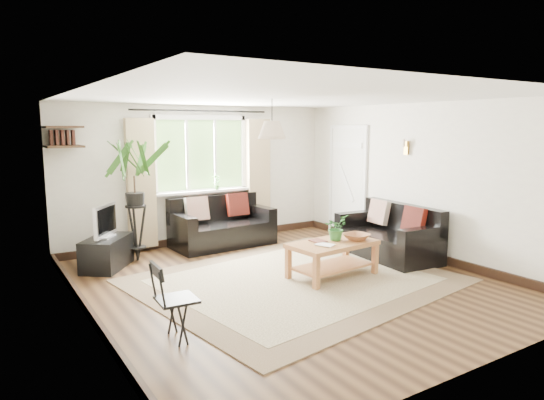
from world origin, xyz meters
TOP-DOWN VIEW (x-y plane):
  - floor at (0.00, 0.00)m, footprint 5.50×5.50m
  - ceiling at (0.00, 0.00)m, footprint 5.50×5.50m
  - wall_back at (0.00, 2.75)m, footprint 5.00×0.02m
  - wall_front at (0.00, -2.75)m, footprint 5.00×0.02m
  - wall_left at (-2.50, 0.00)m, footprint 0.02×5.50m
  - wall_right at (2.50, 0.00)m, footprint 0.02×5.50m
  - rug at (0.12, 0.01)m, footprint 4.27×3.81m
  - window at (0.00, 2.71)m, footprint 2.50×0.16m
  - door at (2.47, 1.70)m, footprint 0.06×0.96m
  - corner_shelf at (-2.25, 2.50)m, footprint 0.50×0.50m
  - pendant_lamp at (0.00, 0.40)m, footprint 0.36×0.36m
  - wall_sconce at (2.43, 0.30)m, footprint 0.12×0.12m
  - sofa_back at (0.18, 2.26)m, footprint 1.74×0.94m
  - sofa_right at (2.02, 0.22)m, footprint 1.72×0.94m
  - coffee_table at (0.65, -0.12)m, footprint 1.25×0.76m
  - table_plant at (0.75, -0.06)m, footprint 0.39×0.36m
  - bowl at (1.00, -0.20)m, footprint 0.40×0.40m
  - book_a at (0.35, -0.25)m, footprint 0.24×0.28m
  - book_b at (0.39, -0.01)m, footprint 0.18×0.23m
  - tv_stand at (-1.85, 1.95)m, footprint 0.90×0.96m
  - tv at (-1.85, 1.95)m, footprint 0.57×0.65m
  - palm_stand at (-1.35, 2.12)m, footprint 0.79×0.79m
  - folding_chair at (-1.87, -0.85)m, footprint 0.42×0.42m
  - sill_plant at (0.25, 2.63)m, footprint 0.14×0.10m

SIDE VIEW (x-z plane):
  - floor at x=0.00m, z-range 0.00..0.00m
  - rug at x=0.12m, z-range 0.00..0.02m
  - tv_stand at x=-1.85m, z-range 0.00..0.46m
  - coffee_table at x=0.65m, z-range 0.00..0.49m
  - folding_chair at x=-1.87m, z-range 0.00..0.77m
  - sofa_right at x=2.02m, z-range 0.00..0.78m
  - sofa_back at x=0.18m, z-range 0.00..0.80m
  - book_a at x=0.35m, z-range 0.49..0.51m
  - book_b at x=0.39m, z-range 0.49..0.51m
  - bowl at x=1.00m, z-range 0.49..0.57m
  - table_plant at x=0.75m, z-range 0.49..0.84m
  - tv at x=-1.85m, z-range 0.46..0.96m
  - palm_stand at x=-1.35m, z-range 0.00..1.85m
  - door at x=2.47m, z-range -0.03..2.03m
  - sill_plant at x=0.25m, z-range 0.93..1.20m
  - wall_back at x=0.00m, z-range 0.00..2.40m
  - wall_front at x=0.00m, z-range 0.00..2.40m
  - wall_left at x=-2.50m, z-range 0.00..2.40m
  - wall_right at x=2.50m, z-range 0.00..2.40m
  - window at x=0.00m, z-range 0.47..2.63m
  - wall_sconce at x=2.43m, z-range 1.60..1.88m
  - corner_shelf at x=-2.25m, z-range 1.72..2.06m
  - pendant_lamp at x=0.00m, z-range 1.78..2.32m
  - ceiling at x=0.00m, z-range 2.40..2.40m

